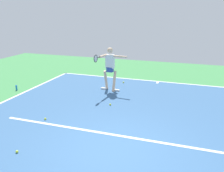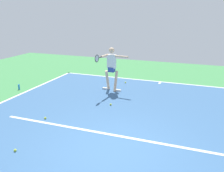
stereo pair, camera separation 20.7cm
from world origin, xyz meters
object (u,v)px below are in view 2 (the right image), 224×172
tennis_ball_far_corner (45,118)px  water_bottle (19,87)px  tennis_player (111,66)px  tennis_ball_near_service_line (15,150)px  tennis_ball_by_baseline (125,82)px  tennis_ball_by_sideline (111,104)px

tennis_ball_far_corner → water_bottle: bearing=-37.4°
tennis_player → water_bottle: bearing=23.9°
water_bottle → tennis_ball_near_service_line: bearing=129.3°
tennis_ball_by_baseline → tennis_ball_near_service_line: size_ratio=1.00×
tennis_ball_near_service_line → water_bottle: water_bottle is taller
tennis_ball_near_service_line → tennis_ball_far_corner: same height
water_bottle → tennis_player: bearing=-161.3°
tennis_ball_by_sideline → water_bottle: bearing=-4.8°
tennis_ball_by_sideline → water_bottle: size_ratio=0.30×
tennis_ball_by_baseline → tennis_ball_by_sideline: (-0.37, 2.87, 0.00)m
tennis_ball_far_corner → water_bottle: size_ratio=0.30×
tennis_ball_by_baseline → water_bottle: (3.92, 2.51, 0.08)m
tennis_ball_by_sideline → water_bottle: water_bottle is taller
tennis_player → tennis_ball_far_corner: size_ratio=27.35×
tennis_player → tennis_ball_by_sideline: bearing=115.2°
tennis_ball_near_service_line → tennis_ball_far_corner: bearing=-76.8°
tennis_player → tennis_ball_near_service_line: 5.34m
tennis_ball_by_sideline → water_bottle: 4.31m
tennis_ball_by_sideline → tennis_ball_far_corner: size_ratio=1.00×
tennis_ball_by_sideline → tennis_ball_far_corner: (1.47, 1.79, 0.00)m
tennis_player → tennis_ball_near_service_line: bearing=90.2°
tennis_ball_near_service_line → water_bottle: bearing=-50.7°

